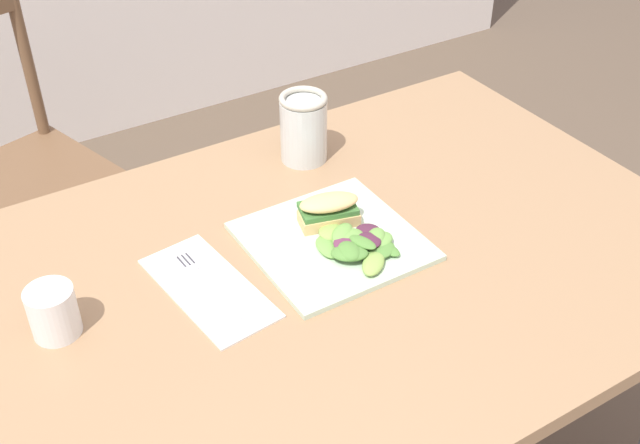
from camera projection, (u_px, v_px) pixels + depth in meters
name	position (u px, v px, depth m)	size (l,w,h in m)	color
dining_table	(295.00, 327.00, 1.33)	(1.41, 0.87, 0.74)	#997551
chair_wooden_far	(17.00, 175.00, 2.02)	(0.50, 0.50, 0.87)	brown
plate_lunch	(332.00, 241.00, 1.32)	(0.27, 0.27, 0.01)	beige
sandwich_half_front	(329.00, 209.00, 1.34)	(0.11, 0.08, 0.06)	#DBB270
salad_mixed_greens	(358.00, 244.00, 1.29)	(0.13, 0.17, 0.03)	#6B9E47
napkin_folded	(209.00, 288.00, 1.23)	(0.11, 0.25, 0.00)	silver
fork_on_napkin	(203.00, 280.00, 1.24)	(0.03, 0.19, 0.00)	silver
mason_jar_iced_tea	(304.00, 131.00, 1.51)	(0.09, 0.09, 0.14)	gold
cup_extra_side	(53.00, 312.00, 1.14)	(0.07, 0.07, 0.08)	white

